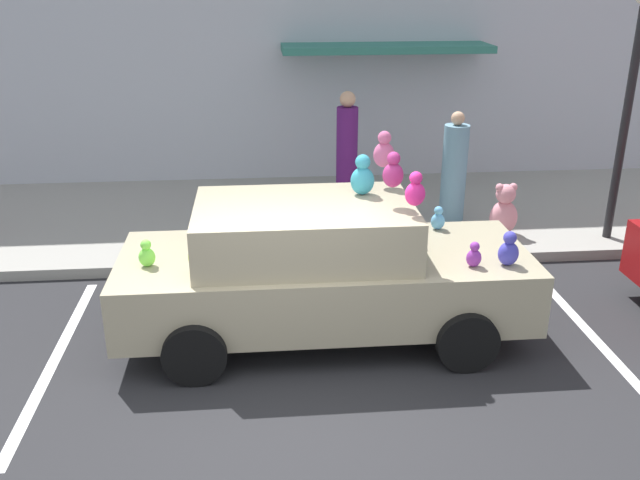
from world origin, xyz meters
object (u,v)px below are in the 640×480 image
(teddy_bear_on_sidewalk, at_px, (504,211))
(street_lamp_post, at_px, (631,87))
(pedestrian_by_lamp, at_px, (347,154))
(plush_covered_car, at_px, (320,269))
(pedestrian_walking_past, at_px, (454,171))

(teddy_bear_on_sidewalk, distance_m, street_lamp_post, 2.37)
(teddy_bear_on_sidewalk, distance_m, pedestrian_by_lamp, 2.65)
(plush_covered_car, distance_m, pedestrian_walking_past, 3.99)
(teddy_bear_on_sidewalk, bearing_deg, pedestrian_walking_past, 128.98)
(plush_covered_car, relative_size, street_lamp_post, 1.26)
(plush_covered_car, bearing_deg, teddy_bear_on_sidewalk, 40.22)
(street_lamp_post, xyz_separation_m, pedestrian_by_lamp, (-3.66, 1.69, -1.28))
(pedestrian_by_lamp, bearing_deg, teddy_bear_on_sidewalk, -33.66)
(plush_covered_car, bearing_deg, street_lamp_post, 26.75)
(plush_covered_car, xyz_separation_m, street_lamp_post, (4.44, 2.24, 1.52))
(teddy_bear_on_sidewalk, bearing_deg, plush_covered_car, -139.78)
(teddy_bear_on_sidewalk, height_order, pedestrian_by_lamp, pedestrian_by_lamp)
(plush_covered_car, relative_size, pedestrian_walking_past, 2.60)
(pedestrian_walking_past, bearing_deg, street_lamp_post, -25.03)
(plush_covered_car, distance_m, teddy_bear_on_sidewalk, 3.87)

